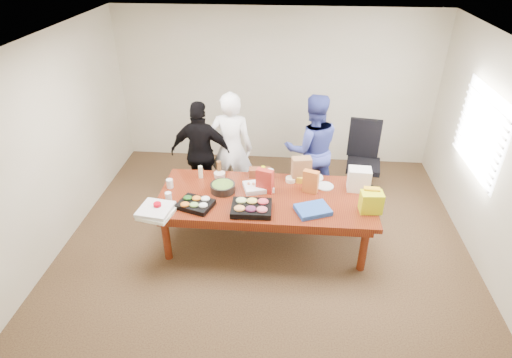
# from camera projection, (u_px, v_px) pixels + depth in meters

# --- Properties ---
(floor) EXTENTS (5.50, 5.00, 0.02)m
(floor) POSITION_uv_depth(u_px,v_px,m) (265.00, 241.00, 5.85)
(floor) COLOR #47301E
(floor) RESTS_ON ground
(ceiling) EXTENTS (5.50, 5.00, 0.02)m
(ceiling) POSITION_uv_depth(u_px,v_px,m) (268.00, 42.00, 4.44)
(ceiling) COLOR white
(ceiling) RESTS_ON wall_back
(wall_back) EXTENTS (5.50, 0.04, 2.70)m
(wall_back) POSITION_uv_depth(u_px,v_px,m) (276.00, 88.00, 7.28)
(wall_back) COLOR beige
(wall_back) RESTS_ON floor
(wall_front) EXTENTS (5.50, 0.04, 2.70)m
(wall_front) POSITION_uv_depth(u_px,v_px,m) (244.00, 317.00, 3.01)
(wall_front) COLOR beige
(wall_front) RESTS_ON floor
(wall_left) EXTENTS (0.04, 5.00, 2.70)m
(wall_left) POSITION_uv_depth(u_px,v_px,m) (52.00, 147.00, 5.34)
(wall_left) COLOR beige
(wall_left) RESTS_ON floor
(wall_right) EXTENTS (0.04, 5.00, 2.70)m
(wall_right) POSITION_uv_depth(u_px,v_px,m) (499.00, 165.00, 4.94)
(wall_right) COLOR beige
(wall_right) RESTS_ON floor
(window_panel) EXTENTS (0.03, 1.40, 1.10)m
(window_panel) POSITION_uv_depth(u_px,v_px,m) (481.00, 132.00, 5.38)
(window_panel) COLOR white
(window_panel) RESTS_ON wall_right
(window_blinds) EXTENTS (0.04, 1.36, 1.00)m
(window_blinds) POSITION_uv_depth(u_px,v_px,m) (477.00, 132.00, 5.38)
(window_blinds) COLOR beige
(window_blinds) RESTS_ON wall_right
(conference_table) EXTENTS (2.80, 1.20, 0.75)m
(conference_table) POSITION_uv_depth(u_px,v_px,m) (266.00, 219.00, 5.65)
(conference_table) COLOR #4C1C0F
(conference_table) RESTS_ON floor
(office_chair) EXTENTS (0.68, 0.68, 1.17)m
(office_chair) POSITION_uv_depth(u_px,v_px,m) (364.00, 163.00, 6.57)
(office_chair) COLOR black
(office_chair) RESTS_ON floor
(person_center) EXTENTS (0.67, 0.45, 1.78)m
(person_center) POSITION_uv_depth(u_px,v_px,m) (231.00, 149.00, 6.31)
(person_center) COLOR white
(person_center) RESTS_ON floor
(person_right) EXTENTS (0.94, 0.79, 1.74)m
(person_right) POSITION_uv_depth(u_px,v_px,m) (312.00, 149.00, 6.34)
(person_right) COLOR #354097
(person_right) RESTS_ON floor
(person_left) EXTENTS (0.98, 0.46, 1.64)m
(person_left) POSITION_uv_depth(u_px,v_px,m) (202.00, 153.00, 6.34)
(person_left) COLOR black
(person_left) RESTS_ON floor
(veggie_tray) EXTENTS (0.50, 0.44, 0.06)m
(veggie_tray) POSITION_uv_depth(u_px,v_px,m) (196.00, 204.00, 5.23)
(veggie_tray) COLOR black
(veggie_tray) RESTS_ON conference_table
(fruit_tray) EXTENTS (0.50, 0.40, 0.08)m
(fruit_tray) POSITION_uv_depth(u_px,v_px,m) (251.00, 208.00, 5.15)
(fruit_tray) COLOR black
(fruit_tray) RESTS_ON conference_table
(sheet_cake) EXTENTS (0.44, 0.38, 0.07)m
(sheet_cake) POSITION_uv_depth(u_px,v_px,m) (258.00, 187.00, 5.58)
(sheet_cake) COLOR white
(sheet_cake) RESTS_ON conference_table
(salad_bowl) EXTENTS (0.40, 0.40, 0.11)m
(salad_bowl) POSITION_uv_depth(u_px,v_px,m) (223.00, 188.00, 5.53)
(salad_bowl) COLOR black
(salad_bowl) RESTS_ON conference_table
(chip_bag_blue) EXTENTS (0.49, 0.43, 0.06)m
(chip_bag_blue) POSITION_uv_depth(u_px,v_px,m) (313.00, 210.00, 5.14)
(chip_bag_blue) COLOR #234DA9
(chip_bag_blue) RESTS_ON conference_table
(chip_bag_red) EXTENTS (0.24, 0.16, 0.33)m
(chip_bag_red) POSITION_uv_depth(u_px,v_px,m) (265.00, 181.00, 5.47)
(chip_bag_red) COLOR #A7291F
(chip_bag_red) RESTS_ON conference_table
(chip_bag_yellow) EXTENTS (0.20, 0.09, 0.29)m
(chip_bag_yellow) POSITION_uv_depth(u_px,v_px,m) (370.00, 198.00, 5.15)
(chip_bag_yellow) COLOR yellow
(chip_bag_yellow) RESTS_ON conference_table
(chip_bag_orange) EXTENTS (0.22, 0.15, 0.31)m
(chip_bag_orange) POSITION_uv_depth(u_px,v_px,m) (311.00, 182.00, 5.46)
(chip_bag_orange) COLOR #C16224
(chip_bag_orange) RESTS_ON conference_table
(mayo_jar) EXTENTS (0.11, 0.11, 0.14)m
(mayo_jar) POSITION_uv_depth(u_px,v_px,m) (270.00, 174.00, 5.80)
(mayo_jar) COLOR white
(mayo_jar) RESTS_ON conference_table
(mustard_bottle) EXTENTS (0.07, 0.07, 0.17)m
(mustard_bottle) POSITION_uv_depth(u_px,v_px,m) (263.00, 172.00, 5.82)
(mustard_bottle) COLOR #DBD401
(mustard_bottle) RESTS_ON conference_table
(dressing_bottle) EXTENTS (0.07, 0.07, 0.21)m
(dressing_bottle) POSITION_uv_depth(u_px,v_px,m) (219.00, 168.00, 5.88)
(dressing_bottle) COLOR brown
(dressing_bottle) RESTS_ON conference_table
(ranch_bottle) EXTENTS (0.07, 0.07, 0.18)m
(ranch_bottle) POSITION_uv_depth(u_px,v_px,m) (201.00, 172.00, 5.81)
(ranch_bottle) COLOR #FDFEC6
(ranch_bottle) RESTS_ON conference_table
(banana_bunch) EXTENTS (0.27, 0.18, 0.08)m
(banana_bunch) POSITION_uv_depth(u_px,v_px,m) (306.00, 179.00, 5.74)
(banana_bunch) COLOR gold
(banana_bunch) RESTS_ON conference_table
(bread_loaf) EXTENTS (0.30, 0.14, 0.12)m
(bread_loaf) POSITION_uv_depth(u_px,v_px,m) (260.00, 172.00, 5.86)
(bread_loaf) COLOR brown
(bread_loaf) RESTS_ON conference_table
(kraft_bag) EXTENTS (0.28, 0.20, 0.34)m
(kraft_bag) POSITION_uv_depth(u_px,v_px,m) (301.00, 169.00, 5.72)
(kraft_bag) COLOR #946841
(kraft_bag) RESTS_ON conference_table
(red_cup) EXTENTS (0.10, 0.10, 0.13)m
(red_cup) POSITION_uv_depth(u_px,v_px,m) (158.00, 208.00, 5.12)
(red_cup) COLOR #BB0011
(red_cup) RESTS_ON conference_table
(clear_cup_a) EXTENTS (0.10, 0.10, 0.11)m
(clear_cup_a) POSITION_uv_depth(u_px,v_px,m) (168.00, 197.00, 5.34)
(clear_cup_a) COLOR white
(clear_cup_a) RESTS_ON conference_table
(clear_cup_b) EXTENTS (0.11, 0.11, 0.12)m
(clear_cup_b) POSITION_uv_depth(u_px,v_px,m) (170.00, 184.00, 5.60)
(clear_cup_b) COLOR white
(clear_cup_b) RESTS_ON conference_table
(pizza_box_lower) EXTENTS (0.45, 0.45, 0.04)m
(pizza_box_lower) POSITION_uv_depth(u_px,v_px,m) (157.00, 213.00, 5.09)
(pizza_box_lower) COLOR white
(pizza_box_lower) RESTS_ON conference_table
(pizza_box_upper) EXTENTS (0.43, 0.43, 0.04)m
(pizza_box_upper) POSITION_uv_depth(u_px,v_px,m) (155.00, 209.00, 5.08)
(pizza_box_upper) COLOR white
(pizza_box_upper) RESTS_ON pizza_box_lower
(plate_a) EXTENTS (0.24, 0.24, 0.01)m
(plate_a) POSITION_uv_depth(u_px,v_px,m) (325.00, 186.00, 5.65)
(plate_a) COLOR silver
(plate_a) RESTS_ON conference_table
(plate_b) EXTENTS (0.28, 0.28, 0.02)m
(plate_b) POSITION_uv_depth(u_px,v_px,m) (314.00, 177.00, 5.85)
(plate_b) COLOR white
(plate_b) RESTS_ON conference_table
(dip_bowl_a) EXTENTS (0.18, 0.18, 0.06)m
(dip_bowl_a) POSITION_uv_depth(u_px,v_px,m) (291.00, 179.00, 5.76)
(dip_bowl_a) COLOR beige
(dip_bowl_a) RESTS_ON conference_table
(dip_bowl_b) EXTENTS (0.20, 0.20, 0.06)m
(dip_bowl_b) POSITION_uv_depth(u_px,v_px,m) (220.00, 175.00, 5.86)
(dip_bowl_b) COLOR beige
(dip_bowl_b) RESTS_ON conference_table
(grocery_bag_white) EXTENTS (0.30, 0.22, 0.31)m
(grocery_bag_white) POSITION_uv_depth(u_px,v_px,m) (359.00, 179.00, 5.51)
(grocery_bag_white) COLOR white
(grocery_bag_white) RESTS_ON conference_table
(grocery_bag_yellow) EXTENTS (0.28, 0.20, 0.27)m
(grocery_bag_yellow) POSITION_uv_depth(u_px,v_px,m) (371.00, 202.00, 5.10)
(grocery_bag_yellow) COLOR #D7E511
(grocery_bag_yellow) RESTS_ON conference_table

